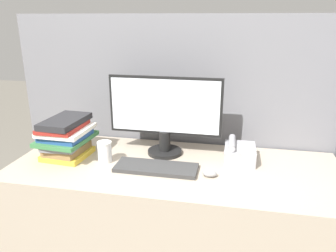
% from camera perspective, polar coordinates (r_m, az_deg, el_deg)
% --- Properties ---
extents(cubicle_panel_rear, '(2.09, 0.04, 1.52)m').
position_cam_1_polar(cubicle_panel_rear, '(2.05, 3.05, -2.83)').
color(cubicle_panel_rear, slate).
rests_on(cubicle_panel_rear, ground_plane).
extents(desk, '(1.69, 0.68, 0.78)m').
position_cam_1_polar(desk, '(1.90, 1.06, -17.53)').
color(desk, tan).
rests_on(desk, ground_plane).
extents(monitor, '(0.62, 0.19, 0.43)m').
position_cam_1_polar(monitor, '(1.77, -0.56, 1.99)').
color(monitor, black).
rests_on(monitor, desk).
extents(keyboard, '(0.41, 0.16, 0.02)m').
position_cam_1_polar(keyboard, '(1.66, -2.06, -7.26)').
color(keyboard, '#333333').
rests_on(keyboard, desk).
extents(mouse, '(0.07, 0.04, 0.03)m').
position_cam_1_polar(mouse, '(1.59, 7.28, -8.19)').
color(mouse, gray).
rests_on(mouse, desk).
extents(coffee_cup, '(0.08, 0.08, 0.11)m').
position_cam_1_polar(coffee_cup, '(1.75, -10.96, -4.44)').
color(coffee_cup, white).
rests_on(coffee_cup, desk).
extents(book_stack, '(0.26, 0.31, 0.22)m').
position_cam_1_polar(book_stack, '(1.85, -17.33, -1.91)').
color(book_stack, gold).
rests_on(book_stack, desk).
extents(desk_telephone, '(0.16, 0.19, 0.12)m').
position_cam_1_polar(desk_telephone, '(1.78, 12.28, -4.57)').
color(desk_telephone, '#99999E').
rests_on(desk_telephone, desk).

